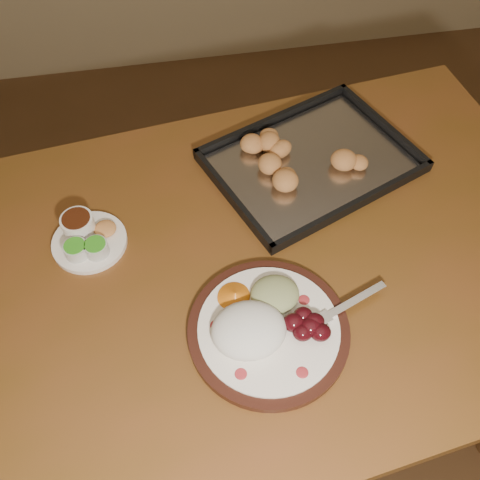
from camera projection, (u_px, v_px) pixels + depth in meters
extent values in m
plane|color=#4F321B|center=(292.00, 475.00, 1.55)|extent=(4.00, 4.00, 0.00)
cube|color=brown|center=(230.00, 271.00, 1.10)|extent=(1.60, 1.08, 0.04)
cylinder|color=#503118|center=(398.00, 185.00, 1.73)|extent=(0.07, 0.07, 0.71)
cylinder|color=black|center=(269.00, 331.00, 0.99)|extent=(0.30, 0.30, 0.02)
cylinder|color=white|center=(269.00, 328.00, 0.98)|extent=(0.26, 0.26, 0.01)
ellipsoid|color=#AC292F|center=(241.00, 374.00, 0.93)|extent=(0.02, 0.02, 0.00)
ellipsoid|color=#AC292F|center=(302.00, 372.00, 0.93)|extent=(0.02, 0.02, 0.00)
ellipsoid|color=#AC292F|center=(304.00, 300.00, 1.01)|extent=(0.02, 0.02, 0.00)
ellipsoid|color=#AC292F|center=(216.00, 325.00, 0.98)|extent=(0.02, 0.02, 0.00)
ellipsoid|color=white|center=(249.00, 330.00, 0.96)|extent=(0.14, 0.12, 0.06)
ellipsoid|color=#4D0B13|center=(303.00, 332.00, 0.95)|extent=(0.04, 0.03, 0.03)
ellipsoid|color=#4D0B13|center=(314.00, 322.00, 0.97)|extent=(0.04, 0.03, 0.03)
ellipsoid|color=#4D0B13|center=(303.00, 315.00, 0.97)|extent=(0.04, 0.03, 0.03)
ellipsoid|color=#4D0B13|center=(320.00, 332.00, 0.96)|extent=(0.04, 0.03, 0.03)
ellipsoid|color=#4D0B13|center=(294.00, 322.00, 0.97)|extent=(0.04, 0.03, 0.03)
ellipsoid|color=#4D0B13|center=(311.00, 327.00, 0.96)|extent=(0.04, 0.03, 0.03)
ellipsoid|color=tan|center=(275.00, 294.00, 1.01)|extent=(0.09, 0.09, 0.04)
cone|color=orange|center=(235.00, 295.00, 1.01)|extent=(0.09, 0.09, 0.03)
cube|color=white|center=(354.00, 301.00, 1.01)|extent=(0.14, 0.07, 0.00)
cube|color=white|center=(321.00, 320.00, 0.98)|extent=(0.05, 0.04, 0.00)
cylinder|color=white|center=(313.00, 330.00, 0.97)|extent=(0.03, 0.01, 0.00)
cylinder|color=white|center=(311.00, 327.00, 0.97)|extent=(0.03, 0.01, 0.00)
cylinder|color=white|center=(309.00, 325.00, 0.98)|extent=(0.03, 0.01, 0.00)
cylinder|color=white|center=(307.00, 322.00, 0.98)|extent=(0.03, 0.01, 0.00)
cylinder|color=white|center=(90.00, 242.00, 1.11)|extent=(0.15, 0.15, 0.01)
cylinder|color=beige|center=(76.00, 250.00, 1.07)|extent=(0.05, 0.05, 0.03)
cylinder|color=green|center=(74.00, 246.00, 1.06)|extent=(0.04, 0.04, 0.00)
cylinder|color=beige|center=(97.00, 248.00, 1.08)|extent=(0.05, 0.05, 0.03)
cylinder|color=green|center=(95.00, 244.00, 1.06)|extent=(0.04, 0.04, 0.00)
cylinder|color=white|center=(78.00, 224.00, 1.10)|extent=(0.07, 0.07, 0.04)
cylinder|color=#3A180A|center=(76.00, 219.00, 1.09)|extent=(0.06, 0.06, 0.00)
ellipsoid|color=#D09049|center=(105.00, 229.00, 1.11)|extent=(0.05, 0.05, 0.02)
cube|color=black|center=(311.00, 164.00, 1.24)|extent=(0.53, 0.47, 0.01)
cube|color=black|center=(273.00, 120.00, 1.31)|extent=(0.42, 0.18, 0.02)
cube|color=black|center=(356.00, 204.00, 1.15)|extent=(0.42, 0.18, 0.02)
cube|color=black|center=(383.00, 125.00, 1.29)|extent=(0.13, 0.31, 0.02)
cube|color=black|center=(232.00, 197.00, 1.16)|extent=(0.13, 0.31, 0.02)
cube|color=silver|center=(311.00, 162.00, 1.24)|extent=(0.49, 0.43, 0.00)
ellipsoid|color=#C88546|center=(332.00, 147.00, 1.24)|extent=(0.05, 0.05, 0.03)
ellipsoid|color=#C88546|center=(338.00, 131.00, 1.27)|extent=(0.07, 0.07, 0.03)
ellipsoid|color=#C88546|center=(304.00, 128.00, 1.27)|extent=(0.07, 0.07, 0.03)
ellipsoid|color=#C88546|center=(298.00, 142.00, 1.25)|extent=(0.05, 0.05, 0.03)
ellipsoid|color=#C88546|center=(277.00, 145.00, 1.24)|extent=(0.07, 0.07, 0.03)
ellipsoid|color=#C88546|center=(290.00, 159.00, 1.21)|extent=(0.07, 0.07, 0.03)
ellipsoid|color=#C88546|center=(270.00, 176.00, 1.18)|extent=(0.05, 0.05, 0.03)
ellipsoid|color=#C88546|center=(302.00, 181.00, 1.18)|extent=(0.07, 0.07, 0.03)
ellipsoid|color=#C88546|center=(300.00, 181.00, 1.18)|extent=(0.07, 0.07, 0.03)
ellipsoid|color=#C88546|center=(335.00, 179.00, 1.18)|extent=(0.05, 0.05, 0.03)
ellipsoid|color=#C88546|center=(331.00, 161.00, 1.21)|extent=(0.07, 0.07, 0.03)
ellipsoid|color=#C88546|center=(357.00, 148.00, 1.23)|extent=(0.07, 0.07, 0.03)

